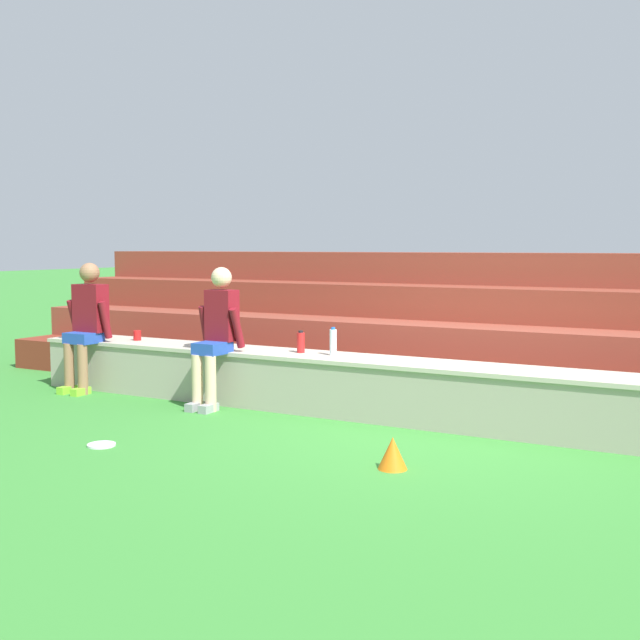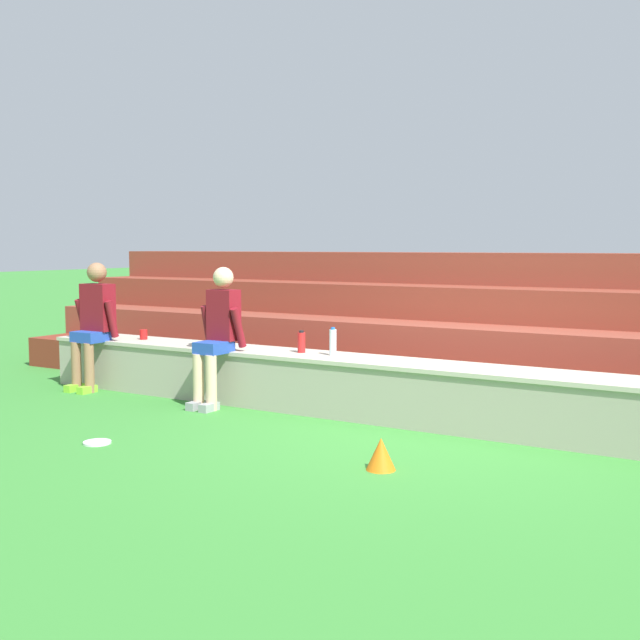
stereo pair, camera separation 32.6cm
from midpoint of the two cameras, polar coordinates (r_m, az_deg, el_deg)
The scene contains 10 objects.
ground_plane at distance 7.00m, azimuth 8.88°, elevation -8.11°, with size 80.00×80.00×0.00m, color #388433.
stone_seating_wall at distance 7.21m, azimuth 9.81°, elevation -5.31°, with size 9.37×0.64×0.56m.
brick_bleachers at distance 9.09m, azimuth 14.53°, elevation -1.38°, with size 12.30×2.57×1.55m.
person_far_left at distance 9.15m, azimuth -15.27°, elevation -0.03°, with size 0.56×0.51×1.45m.
person_left_of_center at distance 7.96m, azimuth -6.34°, elevation -0.89°, with size 0.48×0.57×1.42m.
water_bottle_near_left at distance 7.83m, azimuth -0.18°, elevation -1.64°, with size 0.08×0.08×0.22m.
water_bottle_near_right at distance 7.63m, azimuth 2.17°, elevation -1.63°, with size 0.07×0.07×0.28m.
plastic_cup_middle at distance 9.13m, azimuth -11.80°, elevation -1.05°, with size 0.09×0.09×0.11m, color red.
frisbee at distance 6.74m, azimuth -14.66°, elevation -8.68°, with size 0.23×0.23×0.02m, color white.
sports_cone at distance 5.80m, azimuth 6.11°, elevation -9.73°, with size 0.22×0.22×0.24m, color orange.
Camera 2 is at (2.69, -6.23, 1.63)m, focal length 43.72 mm.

